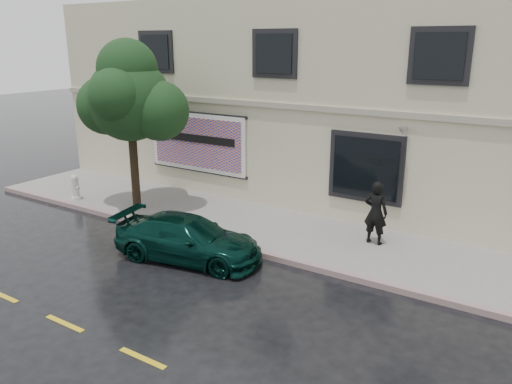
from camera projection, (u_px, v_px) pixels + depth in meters
The scene contains 11 objects.
ground at pixel (177, 263), 13.09m from camera, with size 90.00×90.00×0.00m, color black.
sidewalk at pixel (245, 223), 15.69m from camera, with size 20.00×3.50×0.15m, color gray.
curb at pixel (212, 241), 14.28m from camera, with size 20.00×0.18×0.16m, color gray.
road_marking at pixel (65, 323), 10.25m from camera, with size 19.00×0.12×0.01m, color gold.
building at pixel (326, 97), 19.35m from camera, with size 20.00×8.12×7.00m.
billboard at pixel (197, 142), 18.11m from camera, with size 4.30×0.16×2.20m.
car at pixel (188, 239), 13.14m from camera, with size 1.77×4.01×1.17m, color black.
pedestrian at pixel (376, 213), 13.72m from camera, with size 0.66×0.43×1.80m, color black.
umbrella at pixel (379, 167), 13.35m from camera, with size 1.04×1.04×0.77m, color black.
street_tree at pixel (130, 101), 16.02m from camera, with size 2.66×2.66×4.95m.
fire_hydrant at pixel (75, 187), 17.76m from camera, with size 0.37×0.34×0.90m.
Camera 1 is at (8.15, -9.03, 5.56)m, focal length 35.00 mm.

